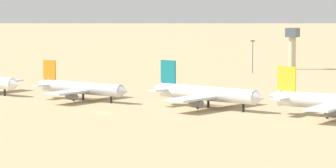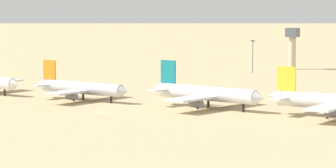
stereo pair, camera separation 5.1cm
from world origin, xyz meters
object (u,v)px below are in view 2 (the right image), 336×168
at_px(parked_jet_yellow_4, 335,102).
at_px(light_pole_west, 253,54).
at_px(parked_jet_teal_3, 206,94).
at_px(control_tower, 292,44).
at_px(parked_jet_orange_2, 81,88).

xyz_separation_m(parked_jet_yellow_4, light_pole_west, (-83.52, 123.14, 3.64)).
xyz_separation_m(parked_jet_teal_3, control_tower, (-33.99, 149.62, 6.65)).
bearing_deg(parked_jet_yellow_4, parked_jet_orange_2, -178.15).
bearing_deg(parked_jet_orange_2, light_pole_west, 93.19).
bearing_deg(control_tower, light_pole_west, -103.84).
bearing_deg(light_pole_west, parked_jet_orange_2, -92.43).
xyz_separation_m(parked_jet_teal_3, parked_jet_yellow_4, (42.68, -1.31, -0.00)).
bearing_deg(control_tower, parked_jet_orange_2, -94.57).
height_order(parked_jet_orange_2, parked_jet_teal_3, parked_jet_teal_3).
relative_size(control_tower, light_pole_west, 1.31).
xyz_separation_m(parked_jet_orange_2, control_tower, (12.09, 151.26, 7.11)).
bearing_deg(parked_jet_orange_2, parked_jet_yellow_4, 5.83).
relative_size(parked_jet_orange_2, control_tower, 2.09).
relative_size(parked_jet_orange_2, light_pole_west, 2.74).
bearing_deg(parked_jet_teal_3, control_tower, 112.81).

